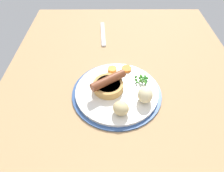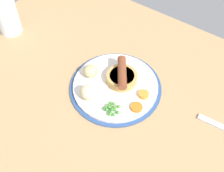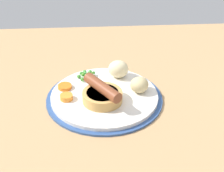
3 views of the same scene
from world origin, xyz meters
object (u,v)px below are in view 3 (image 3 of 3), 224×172
Objects in this scene: sausage_pudding at (102,94)px; potato_chunk_1 at (118,69)px; dinner_plate at (104,98)px; potato_chunk_0 at (139,85)px; pea_pile at (87,74)px; carrot_slice_2 at (66,97)px; carrot_slice_0 at (65,87)px.

potato_chunk_1 is (-4.37, -10.38, 0.35)cm from sausage_pudding.
dinner_plate is 6.10× the size of potato_chunk_0.
sausage_pudding is at bearing 21.53° from potato_chunk_0.
potato_chunk_0 reaches higher than dinner_plate.
sausage_pudding is at bearing 78.15° from dinner_plate.
sausage_pudding reaches higher than pea_pile.
pea_pile is (3.47, -10.52, -0.92)cm from sausage_pudding.
carrot_slice_2 is at bearing 8.50° from dinner_plate.
pea_pile is 7.95cm from potato_chunk_1.
sausage_pudding is 8.35cm from carrot_slice_2.
carrot_slice_2 is (-0.57, 4.72, 0.18)cm from carrot_slice_0.
dinner_plate is at bearing 133.79° from sausage_pudding.
dinner_plate is 8.22× the size of carrot_slice_0.
potato_chunk_1 is (-3.84, -7.84, 3.03)cm from dinner_plate.
dinner_plate is at bearing 6.35° from potato_chunk_0.
pea_pile is at bearing -139.09° from carrot_slice_0.
potato_chunk_0 is (-12.22, 7.06, 0.89)cm from pea_pile.
carrot_slice_2 is (8.69, 1.30, 1.41)cm from dinner_plate.
carrot_slice_2 is (8.16, -1.24, -1.27)cm from sausage_pudding.
potato_chunk_1 is at bearing 122.80° from sausage_pudding.
potato_chunk_0 is (-8.75, -3.45, -0.03)cm from sausage_pudding.
carrot_slice_2 is (16.91, 2.21, -1.23)cm from potato_chunk_0.
carrot_slice_2 is at bearing 96.92° from carrot_slice_0.
carrot_slice_0 is 4.76cm from carrot_slice_2.
carrot_slice_0 is at bearing -158.69° from sausage_pudding.
potato_chunk_1 is 15.59cm from carrot_slice_2.
sausage_pudding is 2.36× the size of potato_chunk_0.
carrot_slice_2 is at bearing -133.00° from sausage_pudding.
sausage_pudding is 2.29× the size of pea_pile.
sausage_pudding is 11.27cm from potato_chunk_1.
potato_chunk_1 is at bearing -161.36° from carrot_slice_0.
carrot_slice_2 is (12.53, 9.14, -1.62)cm from potato_chunk_1.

